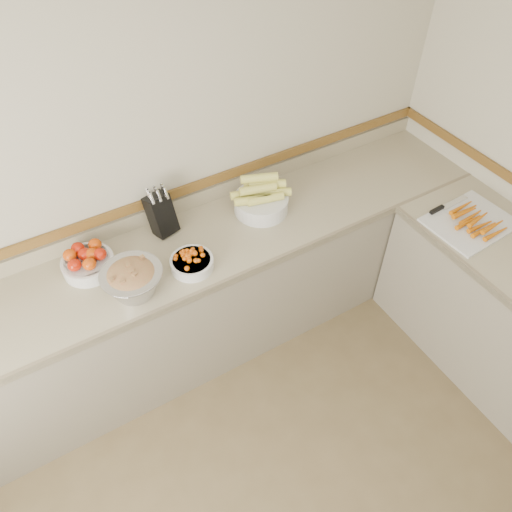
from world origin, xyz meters
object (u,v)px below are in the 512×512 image
rhubarb_bowl (133,280)px  corn_bowl (261,200)px  cutting_board (471,221)px  knife_block (161,213)px  cherry_tomato_bowl (192,262)px  tomato_bowl (87,261)px

rhubarb_bowl → corn_bowl: bearing=14.2°
cutting_board → rhubarb_bowl: bearing=164.8°
knife_block → cutting_board: size_ratio=0.62×
knife_block → cherry_tomato_bowl: knife_block is taller
tomato_bowl → rhubarb_bowl: rhubarb_bowl is taller
corn_bowl → cherry_tomato_bowl: bearing=-158.9°
corn_bowl → rhubarb_bowl: 0.92m
cutting_board → tomato_bowl: bearing=158.9°
cutting_board → cherry_tomato_bowl: bearing=161.6°
knife_block → corn_bowl: (0.58, -0.13, -0.05)m
cherry_tomato_bowl → cutting_board: cherry_tomato_bowl is taller
knife_block → corn_bowl: size_ratio=0.88×
tomato_bowl → corn_bowl: 1.05m
tomato_bowl → rhubarb_bowl: size_ratio=0.88×
knife_block → tomato_bowl: knife_block is taller
tomato_bowl → corn_bowl: size_ratio=0.78×
knife_block → tomato_bowl: size_ratio=1.13×
knife_block → cherry_tomato_bowl: size_ratio=1.34×
rhubarb_bowl → cutting_board: size_ratio=0.63×
tomato_bowl → cutting_board: (2.06, -0.79, -0.04)m
knife_block → corn_bowl: bearing=-12.9°
tomato_bowl → cherry_tomato_bowl: (0.48, -0.27, -0.02)m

